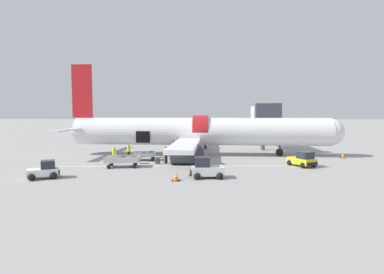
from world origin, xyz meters
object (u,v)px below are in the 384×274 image
(ground_crew_supervisor, at_px, (129,151))
(suitcase_on_tarmac_upright, at_px, (158,161))
(baggage_cart_loading, at_px, (145,156))
(baggage_cart_queued, at_px, (124,161))
(airplane, at_px, (197,132))
(baggage_tug_mid, at_px, (206,169))
(baggage_tug_lead, at_px, (303,160))
(baggage_tug_rear, at_px, (44,171))
(ground_crew_loader_a, at_px, (114,154))
(ground_crew_driver, at_px, (182,150))
(ground_crew_loader_b, at_px, (166,154))

(ground_crew_supervisor, relative_size, suitcase_on_tarmac_upright, 2.41)
(baggage_cart_loading, height_order, baggage_cart_queued, baggage_cart_queued)
(baggage_cart_loading, bearing_deg, airplane, 40.36)
(baggage_tug_mid, height_order, ground_crew_supervisor, baggage_tug_mid)
(baggage_tug_lead, relative_size, suitcase_on_tarmac_upright, 4.61)
(baggage_tug_rear, distance_m, ground_crew_loader_a, 8.63)
(baggage_tug_lead, distance_m, ground_crew_driver, 13.31)
(baggage_tug_lead, relative_size, baggage_cart_loading, 0.88)
(baggage_tug_rear, distance_m, ground_crew_driver, 15.31)
(airplane, distance_m, ground_crew_supervisor, 8.60)
(ground_crew_loader_b, relative_size, ground_crew_driver, 1.07)
(ground_crew_loader_a, bearing_deg, ground_crew_loader_b, -2.73)
(ground_crew_loader_a, relative_size, ground_crew_loader_b, 0.95)
(ground_crew_driver, bearing_deg, baggage_tug_lead, -21.08)
(baggage_cart_queued, height_order, ground_crew_loader_b, ground_crew_loader_b)
(baggage_tug_rear, bearing_deg, baggage_tug_mid, 4.80)
(airplane, bearing_deg, ground_crew_loader_a, -143.29)
(baggage_cart_queued, bearing_deg, baggage_tug_rear, -131.64)
(airplane, height_order, baggage_cart_queued, airplane)
(baggage_tug_mid, bearing_deg, suitcase_on_tarmac_upright, 128.71)
(baggage_tug_rear, xyz_separation_m, ground_crew_supervisor, (3.61, 11.47, 0.24))
(baggage_cart_loading, bearing_deg, ground_crew_loader_b, -35.96)
(airplane, height_order, baggage_tug_rear, airplane)
(ground_crew_loader_a, height_order, ground_crew_supervisor, ground_crew_loader_a)
(baggage_tug_rear, bearing_deg, ground_crew_driver, 50.15)
(ground_crew_driver, xyz_separation_m, suitcase_on_tarmac_upright, (-2.03, -4.27, -0.60))
(baggage_tug_lead, xyz_separation_m, baggage_cart_queued, (-17.38, -1.52, -0.08))
(baggage_tug_mid, relative_size, baggage_cart_loading, 0.82)
(baggage_tug_rear, distance_m, ground_crew_loader_b, 11.61)
(baggage_tug_mid, xyz_separation_m, ground_crew_driver, (-3.10, 10.67, 0.16))
(baggage_tug_rear, bearing_deg, ground_crew_loader_a, 69.42)
(baggage_cart_queued, bearing_deg, ground_crew_loader_b, 32.16)
(baggage_cart_queued, bearing_deg, ground_crew_loader_a, 124.63)
(baggage_tug_lead, xyz_separation_m, ground_crew_loader_a, (-19.20, 1.11, 0.25))
(baggage_tug_mid, xyz_separation_m, baggage_cart_loading, (-6.92, 8.62, -0.23))
(baggage_cart_loading, distance_m, suitcase_on_tarmac_upright, 2.86)
(baggage_tug_rear, xyz_separation_m, ground_crew_driver, (9.81, 11.75, 0.28))
(ground_crew_loader_b, bearing_deg, baggage_tug_mid, -57.33)
(baggage_tug_rear, xyz_separation_m, ground_crew_loader_a, (3.03, 8.07, 0.30))
(airplane, distance_m, ground_crew_loader_a, 10.70)
(baggage_tug_rear, distance_m, baggage_cart_loading, 11.40)
(baggage_tug_lead, bearing_deg, ground_crew_loader_b, 176.47)
(baggage_tug_lead, relative_size, ground_crew_loader_a, 1.79)
(baggage_tug_rear, relative_size, ground_crew_loader_b, 1.48)
(baggage_tug_mid, distance_m, baggage_cart_loading, 11.06)
(baggage_tug_rear, relative_size, ground_crew_supervisor, 1.66)
(airplane, height_order, ground_crew_driver, airplane)
(baggage_cart_loading, bearing_deg, ground_crew_loader_a, -151.08)
(ground_crew_loader_b, relative_size, ground_crew_supervisor, 1.12)
(baggage_tug_mid, relative_size, ground_crew_loader_a, 1.67)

